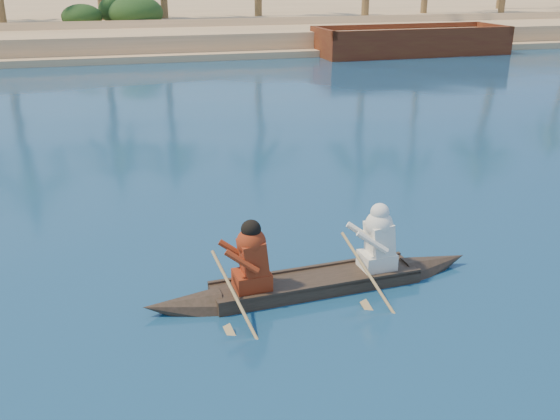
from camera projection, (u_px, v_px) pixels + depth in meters
name	position (u px, v px, depth m)	size (l,w,h in m)	color
sandy_embankment	(62.00, 20.00, 53.91)	(150.00, 51.00, 1.50)	tan
shrub_cluster	(47.00, 27.00, 39.82)	(100.00, 6.00, 2.40)	#1A3814
canoe	(316.00, 272.00, 9.75)	(5.47, 1.10, 1.50)	#3B2920
barge_right	(411.00, 43.00, 36.48)	(11.29, 3.99, 1.87)	#5C2B13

